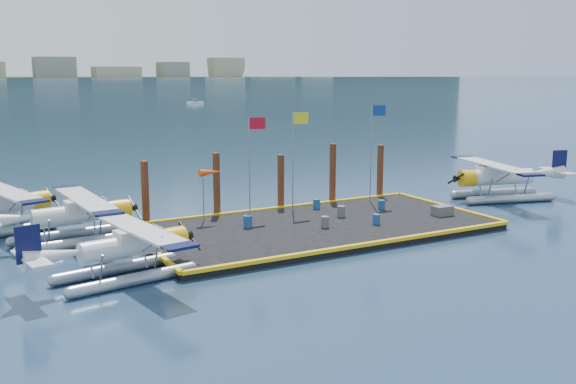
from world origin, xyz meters
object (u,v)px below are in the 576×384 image
at_px(crate, 442,210).
at_px(drum_3, 325,222).
at_px(drum_1, 376,219).
at_px(windsock, 210,173).
at_px(seaplane_d, 498,179).
at_px(seaplane_c, 0,209).
at_px(flagpole_blue, 374,139).
at_px(drum_0, 248,221).
at_px(piling_1, 217,187).
at_px(seaplane_b, 79,217).
at_px(seaplane_a, 131,249).
at_px(flagpole_red, 252,151).
at_px(piling_4, 380,173).
at_px(drum_5, 317,204).
at_px(piling_2, 281,184).
at_px(piling_3, 333,175).
at_px(piling_0, 145,195).
at_px(drum_2, 341,211).
at_px(flagpole_yellow, 296,146).
at_px(drum_4, 382,205).

bearing_deg(crate, drum_3, 174.45).
xyz_separation_m(drum_1, windsock, (-8.01, 5.49, 2.53)).
xyz_separation_m(seaplane_d, drum_1, (-13.02, -3.16, -0.82)).
bearing_deg(seaplane_c, flagpole_blue, 64.88).
bearing_deg(seaplane_d, windsock, 98.87).
distance_m(drum_0, piling_1, 4.43).
height_order(seaplane_b, drum_1, seaplane_b).
height_order(seaplane_a, flagpole_red, flagpole_red).
relative_size(drum_3, piling_4, 0.16).
bearing_deg(seaplane_a, windsock, 127.93).
xyz_separation_m(seaplane_b, drum_5, (14.75, -0.27, -0.69)).
bearing_deg(crate, drum_0, 166.27).
distance_m(drum_0, flagpole_blue, 11.57).
xyz_separation_m(piling_2, piling_3, (4.00, 0.00, 0.25)).
bearing_deg(piling_3, flagpole_blue, -36.07).
bearing_deg(crate, flagpole_red, 151.78).
bearing_deg(seaplane_b, piling_0, 106.89).
xyz_separation_m(drum_2, piling_1, (-6.25, 4.51, 1.36)).
height_order(seaplane_b, piling_1, piling_1).
height_order(drum_0, flagpole_yellow, flagpole_yellow).
distance_m(seaplane_b, drum_0, 9.16).
bearing_deg(drum_4, crate, -53.50).
relative_size(drum_2, crate, 0.57).
bearing_deg(drum_2, piling_4, 35.84).
bearing_deg(seaplane_a, flagpole_red, 118.27).
height_order(seaplane_b, piling_3, piling_3).
relative_size(seaplane_d, piling_4, 2.45).
distance_m(drum_4, piling_4, 5.07).
height_order(piling_3, piling_4, piling_3).
height_order(drum_2, piling_3, piling_3).
xyz_separation_m(seaplane_c, piling_3, (20.63, -2.87, 0.73)).
bearing_deg(piling_1, piling_4, 0.00).
height_order(seaplane_b, windsock, windsock).
distance_m(seaplane_c, drum_5, 18.88).
bearing_deg(piling_1, seaplane_d, -11.11).
relative_size(seaplane_a, flagpole_red, 1.45).
height_order(drum_0, drum_3, drum_0).
bearing_deg(drum_1, crate, -0.15).
xyz_separation_m(seaplane_d, crate, (-8.03, -3.18, -0.82)).
bearing_deg(drum_0, piling_1, 91.78).
bearing_deg(seaplane_c, drum_4, 58.46).
distance_m(seaplane_a, drum_2, 14.68).
bearing_deg(drum_0, flagpole_yellow, 29.78).
xyz_separation_m(seaplane_d, flagpole_red, (-18.30, 2.33, 2.88)).
xyz_separation_m(drum_5, piling_4, (6.35, 1.79, 1.28)).
xyz_separation_m(seaplane_a, crate, (19.73, 1.74, -0.65)).
distance_m(windsock, piling_3, 9.72).
bearing_deg(drum_1, flagpole_red, 133.87).
bearing_deg(drum_4, flagpole_red, 163.22).
height_order(seaplane_a, seaplane_b, seaplane_b).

